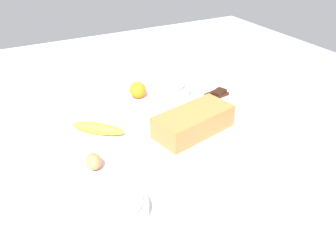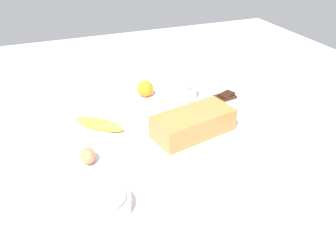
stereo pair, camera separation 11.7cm
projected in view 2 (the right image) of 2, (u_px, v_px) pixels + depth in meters
The scene contains 9 objects.
ground_plane at pixel (168, 132), 1.20m from camera, with size 2.40×2.40×0.02m, color silver.
loaf_pan at pixel (193, 123), 1.15m from camera, with size 0.30×0.19×0.08m.
flour_bowl at pixel (178, 89), 1.40m from camera, with size 0.16×0.16×0.08m.
sugar_bowl at pixel (106, 202), 0.85m from camera, with size 0.13×0.13×0.06m.
banana at pixel (99, 124), 1.19m from camera, with size 0.19×0.04×0.04m, color yellow.
orange_fruit at pixel (145, 89), 1.40m from camera, with size 0.07×0.07×0.07m, color orange.
butter_block at pixel (266, 139), 1.09m from camera, with size 0.09×0.06×0.06m, color #F4EDB2.
egg_near_butter at pixel (88, 156), 1.02m from camera, with size 0.05×0.05×0.06m, color #BB7F4D.
chocolate_plate at pixel (224, 98), 1.38m from camera, with size 0.13×0.13×0.03m.
Camera 2 is at (-0.37, -0.94, 0.64)m, focal length 36.16 mm.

